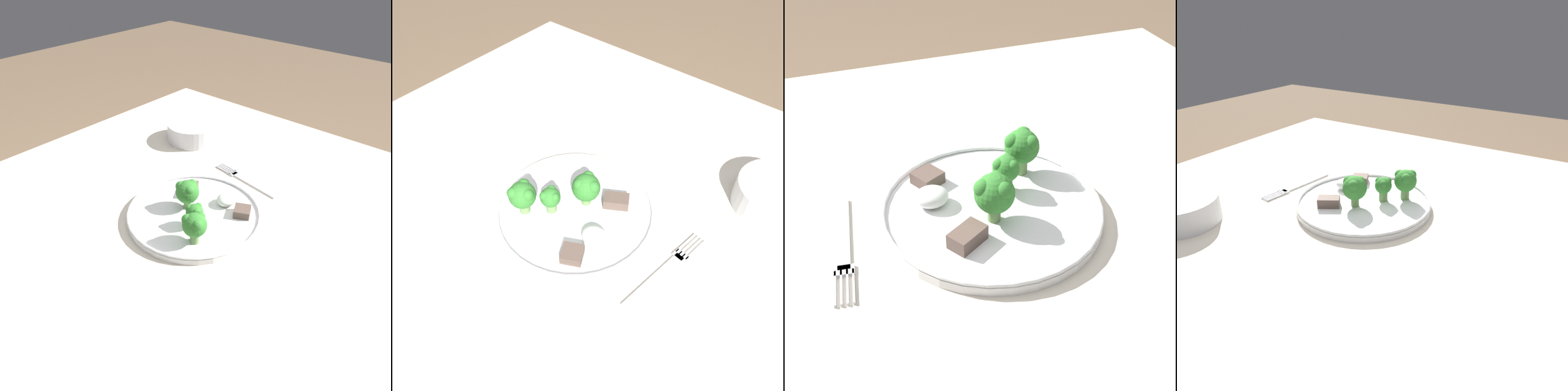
% 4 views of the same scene
% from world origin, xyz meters
% --- Properties ---
extents(ground_plane, '(8.00, 8.00, 0.00)m').
position_xyz_m(ground_plane, '(0.00, 0.00, 0.00)').
color(ground_plane, '#7F664C').
extents(table, '(1.13, 1.05, 0.72)m').
position_xyz_m(table, '(0.00, 0.00, 0.62)').
color(table, beige).
rests_on(table, ground_plane).
extents(dinner_plate, '(0.28, 0.28, 0.02)m').
position_xyz_m(dinner_plate, '(-0.00, -0.01, 0.72)').
color(dinner_plate, white).
rests_on(dinner_plate, table).
extents(fork, '(0.04, 0.19, 0.00)m').
position_xyz_m(fork, '(0.19, -0.02, 0.72)').
color(fork, silver).
rests_on(fork, table).
extents(cream_bowl, '(0.14, 0.14, 0.05)m').
position_xyz_m(cream_bowl, '(0.27, 0.23, 0.74)').
color(cream_bowl, silver).
rests_on(cream_bowl, table).
extents(broccoli_floret_near_rim_left, '(0.05, 0.05, 0.07)m').
position_xyz_m(broccoli_floret_near_rim_left, '(-0.07, -0.07, 0.77)').
color(broccoli_floret_near_rim_left, '#709E56').
rests_on(broccoli_floret_near_rim_left, dinner_plate).
extents(broccoli_floret_center_left, '(0.04, 0.04, 0.05)m').
position_xyz_m(broccoli_floret_center_left, '(-0.03, -0.04, 0.76)').
color(broccoli_floret_center_left, '#709E56').
rests_on(broccoli_floret_center_left, dinner_plate).
extents(broccoli_floret_back_left, '(0.05, 0.05, 0.07)m').
position_xyz_m(broccoli_floret_back_left, '(0.01, 0.01, 0.77)').
color(broccoli_floret_back_left, '#709E56').
rests_on(broccoli_floret_back_left, dinner_plate).
extents(meat_slice_front_slice, '(0.05, 0.05, 0.02)m').
position_xyz_m(meat_slice_front_slice, '(0.06, -0.09, 0.74)').
color(meat_slice_front_slice, brown).
rests_on(meat_slice_front_slice, dinner_plate).
extents(meat_slice_middle_slice, '(0.05, 0.05, 0.02)m').
position_xyz_m(meat_slice_middle_slice, '(0.05, 0.04, 0.74)').
color(meat_slice_middle_slice, brown).
rests_on(meat_slice_middle_slice, dinner_plate).
extents(sauce_dollop, '(0.04, 0.04, 0.02)m').
position_xyz_m(sauce_dollop, '(0.07, -0.05, 0.74)').
color(sauce_dollop, white).
rests_on(sauce_dollop, dinner_plate).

